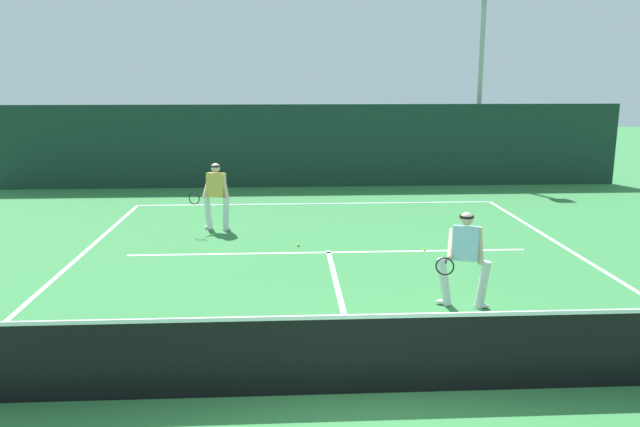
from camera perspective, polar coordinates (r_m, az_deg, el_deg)
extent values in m
plane|color=#357E41|center=(7.98, 3.96, -15.84)|extent=(80.00, 80.00, 0.00)
cube|color=white|center=(19.07, -0.33, 0.91)|extent=(10.64, 0.10, 0.01)
cube|color=white|center=(13.81, 0.78, -3.52)|extent=(8.68, 0.10, 0.01)
cube|color=white|center=(10.89, 1.88, -7.90)|extent=(0.10, 6.40, 0.01)
cube|color=black|center=(7.77, 4.01, -12.71)|extent=(11.48, 0.02, 0.96)
cube|color=white|center=(7.57, 4.07, -9.23)|extent=(11.48, 0.03, 0.05)
cylinder|color=silver|center=(10.80, 14.45, -6.24)|extent=(0.27, 0.21, 0.82)
cylinder|color=silver|center=(10.81, 11.12, -6.05)|extent=(0.31, 0.22, 0.82)
ellipsoid|color=white|center=(10.91, 14.35, -8.03)|extent=(0.28, 0.18, 0.09)
ellipsoid|color=white|center=(10.93, 11.05, -7.84)|extent=(0.28, 0.18, 0.09)
cube|color=#9EDBEA|center=(10.60, 12.96, -2.62)|extent=(0.49, 0.42, 0.59)
cylinder|color=beige|center=(10.61, 14.21, -2.82)|extent=(0.18, 0.14, 0.62)
cylinder|color=beige|center=(10.62, 11.71, -2.69)|extent=(0.26, 0.56, 0.44)
sphere|color=beige|center=(10.51, 13.07, -0.47)|extent=(0.22, 0.22, 0.22)
cylinder|color=black|center=(10.50, 13.08, -0.27)|extent=(0.29, 0.29, 0.04)
cylinder|color=black|center=(10.44, 11.30, -4.16)|extent=(0.11, 0.26, 0.03)
torus|color=black|center=(10.11, 11.18, -4.69)|extent=(0.29, 0.11, 0.29)
cylinder|color=silver|center=(15.83, -8.46, -0.04)|extent=(0.24, 0.21, 0.85)
cylinder|color=silver|center=(16.05, -10.03, 0.08)|extent=(0.26, 0.22, 0.85)
ellipsoid|color=white|center=(15.92, -8.42, -1.36)|extent=(0.28, 0.20, 0.09)
ellipsoid|color=white|center=(16.13, -9.98, -1.23)|extent=(0.28, 0.20, 0.09)
cube|color=#E5B24C|center=(15.81, -9.34, 2.56)|extent=(0.50, 0.41, 0.61)
cylinder|color=beige|center=(15.70, -8.55, 2.43)|extent=(0.24, 0.17, 0.65)
cylinder|color=beige|center=(15.92, -10.12, 2.51)|extent=(0.26, 0.46, 0.58)
sphere|color=beige|center=(15.74, -9.40, 4.09)|extent=(0.23, 0.23, 0.23)
cylinder|color=black|center=(15.74, -9.40, 4.24)|extent=(0.32, 0.32, 0.04)
cylinder|color=black|center=(15.77, -10.67, 1.56)|extent=(0.12, 0.25, 0.03)
torus|color=black|center=(15.48, -11.26, 1.33)|extent=(0.28, 0.13, 0.29)
sphere|color=#D1E033|center=(14.28, -1.97, -2.86)|extent=(0.07, 0.07, 0.07)
sphere|color=#D1E033|center=(14.12, 9.39, -3.20)|extent=(0.07, 0.07, 0.07)
cube|color=#18332A|center=(21.87, -0.73, 6.11)|extent=(21.45, 0.12, 2.83)
cylinder|color=#9EA39E|center=(23.81, 14.18, 10.62)|extent=(0.18, 0.18, 6.45)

